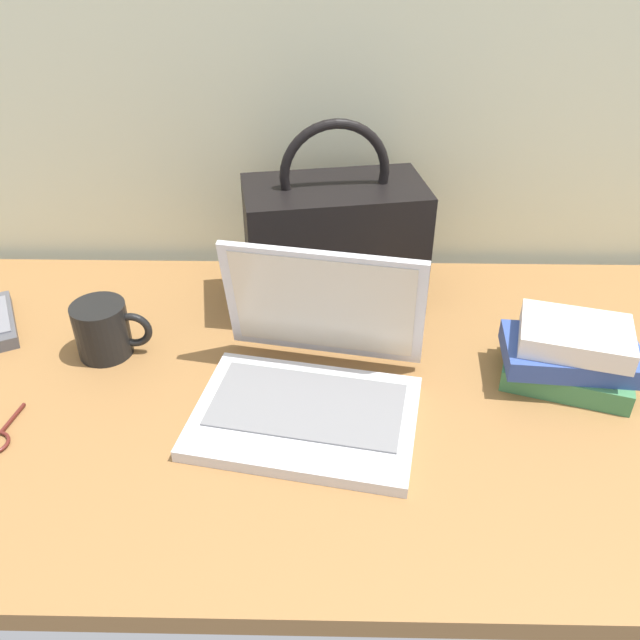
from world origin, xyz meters
The scene contains 6 objects.
desk centered at (0.00, 0.00, 0.01)m, with size 1.60×0.76×0.03m.
laptop centered at (-0.03, -0.04, 0.08)m, with size 0.35×0.32×0.21m.
coffee_mug centered at (-0.36, 0.08, 0.08)m, with size 0.12×0.09×0.09m.
remote_control_near centered at (-0.57, 0.15, 0.04)m, with size 0.11×0.16×0.02m.
handbag centered at (0.00, 0.24, 0.15)m, with size 0.32×0.21×0.33m.
book_stack centered at (0.35, 0.02, 0.08)m, with size 0.21×0.17×0.10m.
Camera 1 is at (-0.01, -0.77, 0.68)m, focal length 36.98 mm.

